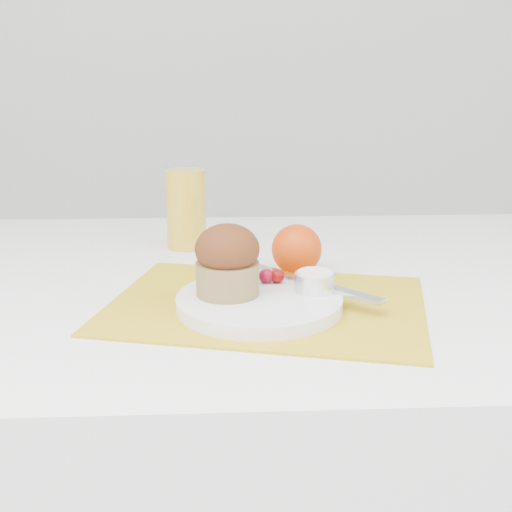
{
  "coord_description": "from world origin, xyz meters",
  "views": [
    {
      "loc": [
        -0.07,
        -0.86,
        1.04
      ],
      "look_at": [
        -0.02,
        -0.02,
        0.8
      ],
      "focal_mm": 45.0,
      "sensor_mm": 36.0,
      "label": 1
    }
  ],
  "objects_px": {
    "muffin": "(227,261)",
    "orange": "(297,249)",
    "table": "(268,490)",
    "juice_glass": "(186,209)",
    "plate": "(259,302)"
  },
  "relations": [
    {
      "from": "orange",
      "to": "muffin",
      "type": "height_order",
      "value": "muffin"
    },
    {
      "from": "plate",
      "to": "muffin",
      "type": "relative_size",
      "value": 2.31
    },
    {
      "from": "table",
      "to": "juice_glass",
      "type": "height_order",
      "value": "juice_glass"
    },
    {
      "from": "juice_glass",
      "to": "muffin",
      "type": "xyz_separation_m",
      "value": [
        0.07,
        -0.31,
        -0.0
      ]
    },
    {
      "from": "table",
      "to": "plate",
      "type": "relative_size",
      "value": 5.68
    },
    {
      "from": "table",
      "to": "juice_glass",
      "type": "bearing_deg",
      "value": 128.33
    },
    {
      "from": "muffin",
      "to": "table",
      "type": "bearing_deg",
      "value": 65.74
    },
    {
      "from": "juice_glass",
      "to": "muffin",
      "type": "distance_m",
      "value": 0.31
    },
    {
      "from": "juice_glass",
      "to": "muffin",
      "type": "height_order",
      "value": "juice_glass"
    },
    {
      "from": "table",
      "to": "muffin",
      "type": "height_order",
      "value": "muffin"
    },
    {
      "from": "juice_glass",
      "to": "table",
      "type": "bearing_deg",
      "value": -51.67
    },
    {
      "from": "plate",
      "to": "orange",
      "type": "xyz_separation_m",
      "value": [
        0.06,
        0.16,
        0.03
      ]
    },
    {
      "from": "juice_glass",
      "to": "orange",
      "type": "bearing_deg",
      "value": -42.61
    },
    {
      "from": "orange",
      "to": "muffin",
      "type": "xyz_separation_m",
      "value": [
        -0.1,
        -0.15,
        0.03
      ]
    },
    {
      "from": "muffin",
      "to": "orange",
      "type": "bearing_deg",
      "value": 54.53
    }
  ]
}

